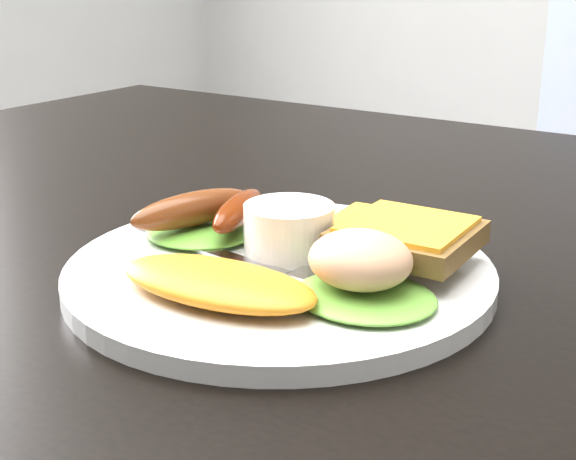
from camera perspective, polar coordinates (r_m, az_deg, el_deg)
dining_table at (r=0.68m, az=2.85°, el=0.19°), size 1.20×0.80×0.04m
person at (r=1.09m, az=11.51°, el=13.68°), size 0.73×0.63×1.71m
plate at (r=0.52m, az=-0.62°, el=-3.03°), size 0.27×0.27×0.01m
lettuce_left at (r=0.56m, az=-6.26°, el=-0.16°), size 0.10×0.09×0.01m
lettuce_right at (r=0.46m, az=5.49°, el=-4.72°), size 0.09×0.08×0.01m
omelette at (r=0.46m, az=-5.07°, el=-3.75°), size 0.13×0.07×0.02m
sausage_a at (r=0.56m, az=-6.77°, el=1.50°), size 0.05×0.10×0.02m
sausage_b at (r=0.55m, az=-3.54°, el=1.41°), size 0.05×0.09×0.02m
ramekin at (r=0.52m, az=0.08°, el=-0.03°), size 0.06×0.06×0.03m
toast_a at (r=0.55m, az=6.41°, el=-0.20°), size 0.08×0.08×0.01m
toast_b at (r=0.51m, az=8.45°, el=-0.53°), size 0.08×0.08×0.01m
potato_salad at (r=0.46m, az=5.17°, el=-2.10°), size 0.06×0.06×0.03m
fork at (r=0.53m, az=-5.74°, el=-1.49°), size 0.14×0.03×0.00m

